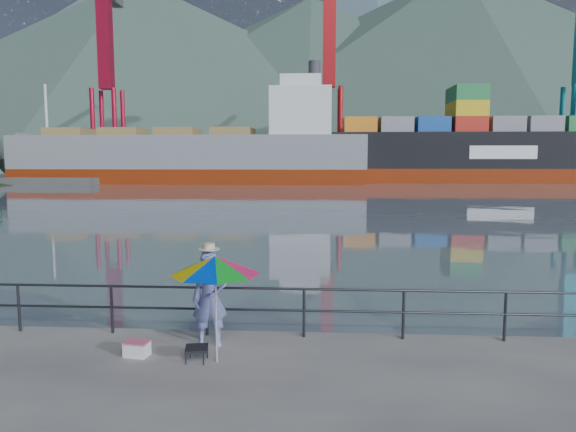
# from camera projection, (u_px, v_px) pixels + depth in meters

# --- Properties ---
(harbor_water) EXTENTS (500.00, 280.00, 0.00)m
(harbor_water) POSITION_uv_depth(u_px,v_px,m) (306.00, 172.00, 137.92)
(harbor_water) COLOR slate
(harbor_water) RESTS_ON ground
(far_dock) EXTENTS (200.00, 40.00, 0.40)m
(far_dock) POSITION_uv_depth(u_px,v_px,m) (353.00, 177.00, 100.63)
(far_dock) COLOR #514F4C
(far_dock) RESTS_ON ground
(guardrail) EXTENTS (22.00, 0.06, 1.03)m
(guardrail) POSITION_uv_depth(u_px,v_px,m) (159.00, 310.00, 10.60)
(guardrail) COLOR #2D3033
(guardrail) RESTS_ON ground
(mountains) EXTENTS (600.00, 332.80, 80.00)m
(mountains) POSITION_uv_depth(u_px,v_px,m) (406.00, 79.00, 208.75)
(mountains) COLOR #385147
(mountains) RESTS_ON ground
(port_cranes) EXTENTS (116.00, 28.00, 38.40)m
(port_cranes) POSITION_uv_depth(u_px,v_px,m) (479.00, 86.00, 88.66)
(port_cranes) COLOR #BA122D
(port_cranes) RESTS_ON ground
(container_stacks) EXTENTS (58.00, 5.40, 7.80)m
(container_stacks) POSITION_uv_depth(u_px,v_px,m) (477.00, 161.00, 99.23)
(container_stacks) COLOR gray
(container_stacks) RESTS_ON ground
(fisherman) EXTENTS (0.76, 0.57, 1.88)m
(fisherman) POSITION_uv_depth(u_px,v_px,m) (210.00, 298.00, 9.92)
(fisherman) COLOR #1B319B
(fisherman) RESTS_ON ground
(beach_umbrella) EXTENTS (1.90, 1.90, 1.93)m
(beach_umbrella) POSITION_uv_depth(u_px,v_px,m) (215.00, 265.00, 9.00)
(beach_umbrella) COLOR white
(beach_umbrella) RESTS_ON ground
(folding_stool) EXTENTS (0.47, 0.47, 0.27)m
(folding_stool) POSITION_uv_depth(u_px,v_px,m) (197.00, 354.00, 9.20)
(folding_stool) COLOR black
(folding_stool) RESTS_ON ground
(cooler_bag) EXTENTS (0.47, 0.35, 0.25)m
(cooler_bag) POSITION_uv_depth(u_px,v_px,m) (137.00, 349.00, 9.45)
(cooler_bag) COLOR silver
(cooler_bag) RESTS_ON ground
(fishing_rod) EXTENTS (0.37, 1.62, 1.16)m
(fishing_rod) POSITION_uv_depth(u_px,v_px,m) (201.00, 328.00, 11.05)
(fishing_rod) COLOR black
(fishing_rod) RESTS_ON ground
(bulk_carrier) EXTENTS (53.53, 9.27, 14.50)m
(bulk_carrier) POSITION_uv_depth(u_px,v_px,m) (203.00, 155.00, 78.89)
(bulk_carrier) COLOR maroon
(bulk_carrier) RESTS_ON ground
(container_ship) EXTENTS (53.18, 8.86, 18.10)m
(container_ship) POSITION_uv_depth(u_px,v_px,m) (504.00, 144.00, 81.36)
(container_ship) COLOR maroon
(container_ship) RESTS_ON ground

